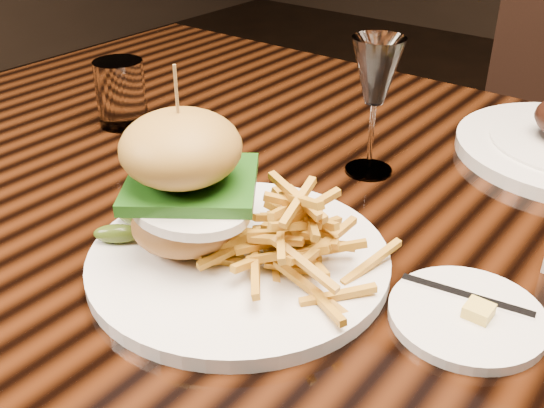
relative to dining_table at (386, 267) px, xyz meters
The scene contains 5 objects.
dining_table is the anchor object (origin of this frame).
burger_plate 0.24m from the dining_table, 111.58° to the right, with size 0.30×0.30×0.20m.
side_saucer 0.21m from the dining_table, 41.89° to the right, with size 0.14×0.14×0.02m.
wine_glass 0.23m from the dining_table, 135.67° to the left, with size 0.06×0.06×0.17m.
water_tumbler 0.46m from the dining_table, behind, with size 0.07×0.07×0.10m, color white.
Camera 1 is at (0.27, -0.58, 1.12)m, focal length 42.00 mm.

